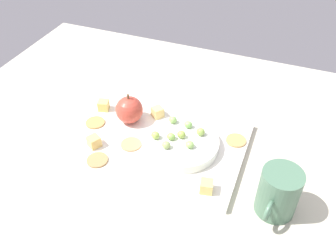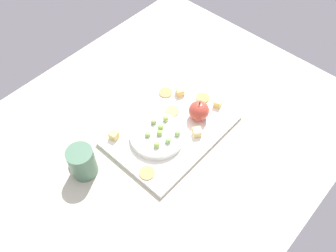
{
  "view_description": "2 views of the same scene",
  "coord_description": "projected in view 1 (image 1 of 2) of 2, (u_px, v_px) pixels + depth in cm",
  "views": [
    {
      "loc": [
        20.72,
        -54.0,
        62.58
      ],
      "look_at": [
        -2.08,
        4.47,
        8.73
      ],
      "focal_mm": 38.93,
      "sensor_mm": 36.0,
      "label": 1
    },
    {
      "loc": [
        45.96,
        45.72,
        95.44
      ],
      "look_at": [
        -1.57,
        2.56,
        9.46
      ],
      "focal_mm": 37.97,
      "sensor_mm": 36.0,
      "label": 2
    }
  ],
  "objects": [
    {
      "name": "grape_0",
      "position": [
        188.0,
        125.0,
        0.82
      ],
      "size": [
        1.91,
        1.72,
        1.67
      ],
      "primitive_type": "ellipsoid",
      "color": "#88C261",
      "rests_on": "serving_dish"
    },
    {
      "name": "cheese_cube_0",
      "position": [
        207.0,
        186.0,
        0.71
      ],
      "size": [
        2.91,
        2.91,
        2.49
      ],
      "primitive_type": "cube",
      "rotation": [
        0.0,
        0.0,
        0.19
      ],
      "color": "#E2C267",
      "rests_on": "platter"
    },
    {
      "name": "cracker_0",
      "position": [
        236.0,
        140.0,
        0.82
      ],
      "size": [
        4.57,
        4.57,
        0.4
      ],
      "primitive_type": "cylinder",
      "color": "tan",
      "rests_on": "platter"
    },
    {
      "name": "cheese_cube_2",
      "position": [
        104.0,
        105.0,
        0.91
      ],
      "size": [
        3.07,
        3.07,
        2.49
      ],
      "primitive_type": "cube",
      "rotation": [
        0.0,
        0.0,
        0.27
      ],
      "color": "#E6D267",
      "rests_on": "platter"
    },
    {
      "name": "grape_3",
      "position": [
        173.0,
        120.0,
        0.84
      ],
      "size": [
        1.91,
        1.72,
        1.66
      ],
      "primitive_type": "ellipsoid",
      "color": "#8DBA60",
      "rests_on": "serving_dish"
    },
    {
      "name": "cracker_3",
      "position": [
        131.0,
        144.0,
        0.81
      ],
      "size": [
        4.57,
        4.57,
        0.4
      ],
      "primitive_type": "cylinder",
      "color": "tan",
      "rests_on": "platter"
    },
    {
      "name": "grape_4",
      "position": [
        190.0,
        144.0,
        0.78
      ],
      "size": [
        1.91,
        1.72,
        1.54
      ],
      "primitive_type": "ellipsoid",
      "color": "#91BF61",
      "rests_on": "serving_dish"
    },
    {
      "name": "table",
      "position": [
        169.0,
        161.0,
        0.83
      ],
      "size": [
        120.9,
        97.9,
        4.71
      ],
      "primitive_type": "cube",
      "color": "#BCB8A1",
      "rests_on": "ground"
    },
    {
      "name": "cheese_cube_3",
      "position": [
        157.0,
        112.0,
        0.89
      ],
      "size": [
        3.49,
        3.49,
        2.49
      ],
      "primitive_type": "cube",
      "rotation": [
        0.0,
        0.0,
        0.93
      ],
      "color": "#E7C974",
      "rests_on": "platter"
    },
    {
      "name": "apple_stem",
      "position": [
        128.0,
        97.0,
        0.83
      ],
      "size": [
        0.5,
        0.5,
        1.2
      ],
      "primitive_type": "cylinder",
      "color": "brown",
      "rests_on": "apple_whole"
    },
    {
      "name": "grape_6",
      "position": [
        155.0,
        136.0,
        0.79
      ],
      "size": [
        1.91,
        1.72,
        1.78
      ],
      "primitive_type": "ellipsoid",
      "color": "#9EBC4F",
      "rests_on": "serving_dish"
    },
    {
      "name": "grape_2",
      "position": [
        164.0,
        144.0,
        0.77
      ],
      "size": [
        1.91,
        1.72,
        1.59
      ],
      "primitive_type": "ellipsoid",
      "color": "#95AB60",
      "rests_on": "serving_dish"
    },
    {
      "name": "serving_dish",
      "position": [
        182.0,
        143.0,
        0.8
      ],
      "size": [
        16.48,
        16.48,
        2.14
      ],
      "primitive_type": "cylinder",
      "color": "white",
      "rests_on": "platter"
    },
    {
      "name": "grape_1",
      "position": [
        181.0,
        134.0,
        0.8
      ],
      "size": [
        1.91,
        1.72,
        1.69
      ],
      "primitive_type": "ellipsoid",
      "color": "#9AB54D",
      "rests_on": "serving_dish"
    },
    {
      "name": "cheese_cube_1",
      "position": [
        94.0,
        142.0,
        0.81
      ],
      "size": [
        3.41,
        3.41,
        2.49
      ],
      "primitive_type": "cube",
      "rotation": [
        0.0,
        0.0,
        1.05
      ],
      "color": "#EFC467",
      "rests_on": "platter"
    },
    {
      "name": "grape_7",
      "position": [
        201.0,
        132.0,
        0.8
      ],
      "size": [
        1.91,
        1.72,
        1.81
      ],
      "primitive_type": "ellipsoid",
      "color": "#94B651",
      "rests_on": "serving_dish"
    },
    {
      "name": "cracker_2",
      "position": [
        95.0,
        123.0,
        0.87
      ],
      "size": [
        4.57,
        4.57,
        0.4
      ],
      "primitive_type": "cylinder",
      "color": "tan",
      "rests_on": "platter"
    },
    {
      "name": "cracker_1",
      "position": [
        97.0,
        160.0,
        0.78
      ],
      "size": [
        4.57,
        4.57,
        0.4
      ],
      "primitive_type": "cylinder",
      "color": "#AC8351",
      "rests_on": "platter"
    },
    {
      "name": "platter",
      "position": [
        159.0,
        141.0,
        0.84
      ],
      "size": [
        38.7,
        26.97,
        1.55
      ],
      "primitive_type": "cube",
      "color": "white",
      "rests_on": "table"
    },
    {
      "name": "apple_whole",
      "position": [
        129.0,
        110.0,
        0.86
      ],
      "size": [
        6.55,
        6.55,
        6.55
      ],
      "primitive_type": "sphere",
      "color": "#C14334",
      "rests_on": "platter"
    },
    {
      "name": "cup",
      "position": [
        278.0,
        193.0,
        0.67
      ],
      "size": [
        7.58,
        10.71,
        9.97
      ],
      "color": "#4B7158",
      "rests_on": "table"
    },
    {
      "name": "grape_5",
      "position": [
        171.0,
        136.0,
        0.79
      ],
      "size": [
        1.91,
        1.72,
        1.53
      ],
      "primitive_type": "ellipsoid",
      "color": "#8BBC55",
      "rests_on": "serving_dish"
    }
  ]
}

